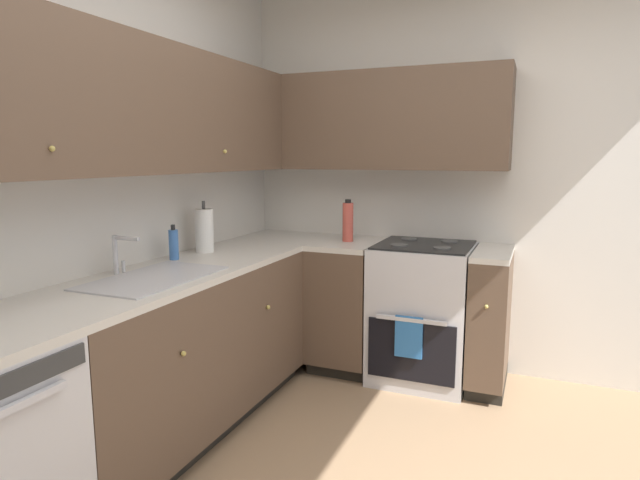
# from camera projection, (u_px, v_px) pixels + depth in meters

# --- Properties ---
(wall_back) EXTENTS (3.97, 0.05, 2.64)m
(wall_back) POSITION_uv_depth(u_px,v_px,m) (56.00, 192.00, 2.43)
(wall_back) COLOR silver
(wall_back) RESTS_ON ground_plane
(wall_right) EXTENTS (0.05, 3.38, 2.64)m
(wall_right) POSITION_uv_depth(u_px,v_px,m) (480.00, 180.00, 3.59)
(wall_right) COLOR silver
(wall_right) RESTS_ON ground_plane
(lower_cabinets_back) EXTENTS (1.79, 0.62, 0.87)m
(lower_cabinets_back) POSITION_uv_depth(u_px,v_px,m) (182.00, 354.00, 2.84)
(lower_cabinets_back) COLOR brown
(lower_cabinets_back) RESTS_ON ground_plane
(countertop_back) EXTENTS (3.00, 0.60, 0.03)m
(countertop_back) POSITION_uv_depth(u_px,v_px,m) (178.00, 272.00, 2.77)
(countertop_back) COLOR beige
(countertop_back) RESTS_ON lower_cabinets_back
(lower_cabinets_right) EXTENTS (0.62, 1.28, 0.87)m
(lower_cabinets_right) POSITION_uv_depth(u_px,v_px,m) (394.00, 312.00, 3.62)
(lower_cabinets_right) COLOR brown
(lower_cabinets_right) RESTS_ON ground_plane
(countertop_right) EXTENTS (0.60, 1.28, 0.03)m
(countertop_right) POSITION_uv_depth(u_px,v_px,m) (395.00, 247.00, 3.55)
(countertop_right) COLOR beige
(countertop_right) RESTS_ON lower_cabinets_right
(oven_range) EXTENTS (0.68, 0.62, 1.05)m
(oven_range) POSITION_uv_depth(u_px,v_px,m) (423.00, 311.00, 3.56)
(oven_range) COLOR silver
(oven_range) RESTS_ON ground_plane
(upper_cabinets_back) EXTENTS (2.68, 0.34, 0.65)m
(upper_cabinets_back) POSITION_uv_depth(u_px,v_px,m) (126.00, 107.00, 2.55)
(upper_cabinets_back) COLOR brown
(upper_cabinets_right) EXTENTS (0.32, 1.83, 0.65)m
(upper_cabinets_right) POSITION_uv_depth(u_px,v_px,m) (370.00, 121.00, 3.63)
(upper_cabinets_right) COLOR brown
(sink) EXTENTS (0.69, 0.40, 0.10)m
(sink) POSITION_uv_depth(u_px,v_px,m) (154.00, 287.00, 2.56)
(sink) COLOR #B7B7BC
(sink) RESTS_ON countertop_back
(faucet) EXTENTS (0.07, 0.16, 0.20)m
(faucet) POSITION_uv_depth(u_px,v_px,m) (120.00, 251.00, 2.62)
(faucet) COLOR silver
(faucet) RESTS_ON countertop_back
(soap_bottle) EXTENTS (0.05, 0.05, 0.20)m
(soap_bottle) POSITION_uv_depth(u_px,v_px,m) (174.00, 244.00, 3.01)
(soap_bottle) COLOR #3F72BF
(soap_bottle) RESTS_ON countertop_back
(paper_towel_roll) EXTENTS (0.11, 0.11, 0.32)m
(paper_towel_roll) POSITION_uv_depth(u_px,v_px,m) (204.00, 231.00, 3.24)
(paper_towel_roll) COLOR white
(paper_towel_roll) RESTS_ON countertop_back
(oil_bottle) EXTENTS (0.07, 0.07, 0.29)m
(oil_bottle) POSITION_uv_depth(u_px,v_px,m) (348.00, 222.00, 3.65)
(oil_bottle) COLOR #BF4C3F
(oil_bottle) RESTS_ON countertop_right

